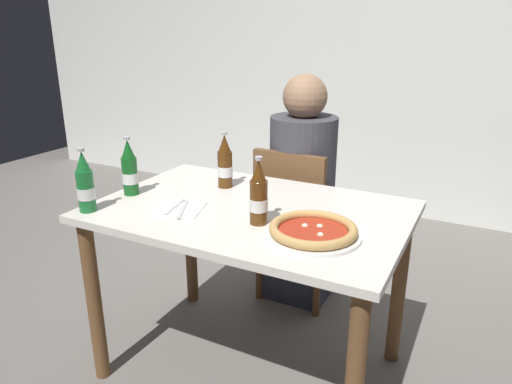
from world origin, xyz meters
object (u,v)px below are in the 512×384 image
at_px(chair_behind_table, 297,217).
at_px(pizza_margherita_near, 313,231).
at_px(beer_bottle_left, 85,185).
at_px(beer_bottle_extra, 225,164).
at_px(diner_seated, 302,196).
at_px(beer_bottle_center, 130,170).
at_px(beer_bottle_right, 259,196).
at_px(dining_table_main, 250,235).
at_px(napkin_with_cutlery, 179,209).

bearing_deg(chair_behind_table, pizza_margherita_near, 118.71).
relative_size(beer_bottle_left, beer_bottle_extra, 1.00).
bearing_deg(beer_bottle_left, diner_seated, 63.12).
height_order(beer_bottle_left, beer_bottle_center, same).
xyz_separation_m(chair_behind_table, beer_bottle_right, (0.15, -0.73, 0.37)).
relative_size(diner_seated, beer_bottle_extra, 4.89).
bearing_deg(chair_behind_table, beer_bottle_right, 104.37).
distance_m(dining_table_main, beer_bottle_extra, 0.36).
xyz_separation_m(beer_bottle_right, beer_bottle_extra, (-0.32, 0.30, 0.00)).
bearing_deg(diner_seated, chair_behind_table, -94.16).
bearing_deg(napkin_with_cutlery, dining_table_main, 31.30).
bearing_deg(dining_table_main, diner_seated, 93.87).
relative_size(pizza_margherita_near, beer_bottle_extra, 1.31).
relative_size(diner_seated, beer_bottle_left, 4.89).
bearing_deg(dining_table_main, napkin_with_cutlery, -148.70).
xyz_separation_m(beer_bottle_center, beer_bottle_right, (0.62, -0.04, 0.00)).
distance_m(beer_bottle_left, napkin_with_cutlery, 0.36).
distance_m(diner_seated, pizza_margherita_near, 0.90).
bearing_deg(dining_table_main, beer_bottle_left, -149.82).
xyz_separation_m(pizza_margherita_near, napkin_with_cutlery, (-0.55, -0.00, -0.02)).
bearing_deg(napkin_with_cutlery, beer_bottle_right, 3.80).
xyz_separation_m(diner_seated, beer_bottle_right, (0.14, -0.78, 0.27)).
bearing_deg(beer_bottle_extra, chair_behind_table, 68.31).
height_order(beer_bottle_left, beer_bottle_extra, same).
distance_m(diner_seated, beer_bottle_right, 0.84).
distance_m(beer_bottle_extra, napkin_with_cutlery, 0.34).
bearing_deg(diner_seated, beer_bottle_left, -116.88).
bearing_deg(napkin_with_cutlery, beer_bottle_left, -150.71).
height_order(chair_behind_table, napkin_with_cutlery, chair_behind_table).
relative_size(beer_bottle_left, beer_bottle_center, 1.00).
height_order(diner_seated, beer_bottle_right, diner_seated).
distance_m(chair_behind_table, diner_seated, 0.11).
height_order(beer_bottle_right, napkin_with_cutlery, beer_bottle_right).
bearing_deg(beer_bottle_center, pizza_margherita_near, -3.84).
xyz_separation_m(beer_bottle_left, beer_bottle_center, (0.02, 0.23, 0.00)).
bearing_deg(beer_bottle_center, beer_bottle_right, -3.35).
xyz_separation_m(diner_seated, pizza_margherita_near, (0.36, -0.80, 0.19)).
bearing_deg(diner_seated, beer_bottle_center, -122.63).
bearing_deg(pizza_margherita_near, beer_bottle_center, 176.16).
distance_m(diner_seated, beer_bottle_center, 0.93).
relative_size(pizza_margherita_near, beer_bottle_right, 1.31).
bearing_deg(diner_seated, napkin_with_cutlery, -103.47).
bearing_deg(beer_bottle_center, diner_seated, 57.37).
xyz_separation_m(dining_table_main, beer_bottle_right, (0.10, -0.12, 0.22)).
xyz_separation_m(dining_table_main, beer_bottle_center, (-0.52, -0.09, 0.22)).
xyz_separation_m(chair_behind_table, beer_bottle_left, (-0.49, -0.92, 0.37)).
relative_size(diner_seated, napkin_with_cutlery, 5.36).
relative_size(chair_behind_table, pizza_margherita_near, 2.62).
distance_m(pizza_margherita_near, beer_bottle_extra, 0.63).
bearing_deg(beer_bottle_extra, dining_table_main, -39.34).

